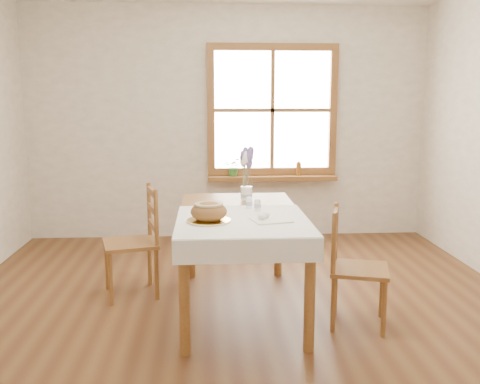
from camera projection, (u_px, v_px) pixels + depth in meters
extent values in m
plane|color=brown|center=(243.00, 324.00, 3.80)|extent=(5.00, 5.00, 0.00)
cube|color=white|center=(228.00, 124.00, 6.04)|extent=(4.50, 0.10, 2.60)
cube|color=white|center=(323.00, 234.00, 1.12)|extent=(4.50, 0.10, 2.60)
cube|color=brown|center=(273.00, 47.00, 5.88)|extent=(1.46, 0.08, 0.08)
cube|color=brown|center=(272.00, 171.00, 6.12)|extent=(1.46, 0.08, 0.08)
cube|color=brown|center=(211.00, 110.00, 5.96)|extent=(0.08, 0.08, 1.30)
cube|color=brown|center=(333.00, 110.00, 6.05)|extent=(0.08, 0.08, 1.30)
cube|color=brown|center=(272.00, 110.00, 6.00)|extent=(0.04, 0.06, 1.30)
cube|color=brown|center=(272.00, 110.00, 6.00)|extent=(1.30, 0.06, 0.04)
cube|color=white|center=(272.00, 110.00, 6.03)|extent=(1.30, 0.01, 1.30)
cube|color=brown|center=(272.00, 178.00, 6.07)|extent=(1.46, 0.20, 0.05)
cube|color=brown|center=(240.00, 215.00, 3.97)|extent=(0.90, 1.60, 0.05)
cylinder|color=brown|center=(184.00, 301.00, 3.29)|extent=(0.07, 0.07, 0.70)
cylinder|color=brown|center=(310.00, 298.00, 3.34)|extent=(0.07, 0.07, 0.70)
cylinder|color=brown|center=(191.00, 239.00, 4.74)|extent=(0.07, 0.07, 0.70)
cylinder|color=brown|center=(278.00, 238.00, 4.79)|extent=(0.07, 0.07, 0.70)
cube|color=white|center=(243.00, 220.00, 3.67)|extent=(0.91, 0.99, 0.01)
cylinder|color=white|center=(209.00, 221.00, 3.60)|extent=(0.30, 0.30, 0.02)
ellipsoid|color=brown|center=(209.00, 210.00, 3.59)|extent=(0.25, 0.25, 0.14)
cube|color=white|center=(271.00, 220.00, 3.64)|extent=(0.30, 0.27, 0.01)
cylinder|color=white|center=(249.00, 203.00, 4.03)|extent=(0.06, 0.06, 0.09)
cylinder|color=white|center=(257.00, 205.00, 3.94)|extent=(0.06, 0.06, 0.10)
cylinder|color=white|center=(247.00, 194.00, 4.41)|extent=(0.12, 0.12, 0.11)
imported|color=#37722D|center=(234.00, 169.00, 6.03)|extent=(0.24, 0.26, 0.16)
cylinder|color=#9A5F1C|center=(299.00, 168.00, 6.07)|extent=(0.06, 0.06, 0.16)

